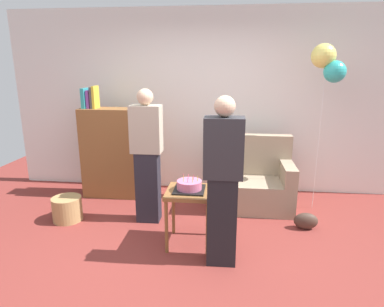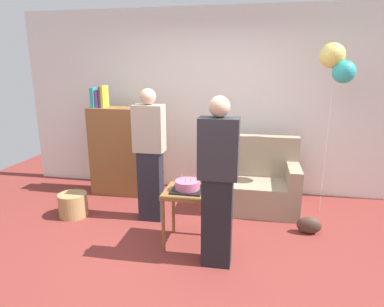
{
  "view_description": "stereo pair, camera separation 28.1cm",
  "coord_description": "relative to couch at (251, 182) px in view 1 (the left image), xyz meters",
  "views": [
    {
      "loc": [
        0.35,
        -2.97,
        1.87
      ],
      "look_at": [
        -0.04,
        0.51,
        0.95
      ],
      "focal_mm": 30.93,
      "sensor_mm": 36.0,
      "label": 1
    },
    {
      "loc": [
        0.63,
        -2.92,
        1.87
      ],
      "look_at": [
        -0.04,
        0.51,
        0.95
      ],
      "focal_mm": 30.93,
      "sensor_mm": 36.0,
      "label": 2
    }
  ],
  "objects": [
    {
      "name": "couch",
      "position": [
        0.0,
        0.0,
        0.0
      ],
      "size": [
        1.1,
        0.7,
        0.96
      ],
      "color": "gray",
      "rests_on": "ground_plane"
    },
    {
      "name": "person_blowing_candles",
      "position": [
        -1.28,
        -0.6,
        0.49
      ],
      "size": [
        0.36,
        0.22,
        1.63
      ],
      "rotation": [
        0.0,
        0.0,
        0.21
      ],
      "color": "#23232D",
      "rests_on": "ground_plane"
    },
    {
      "name": "person_holding_cake",
      "position": [
        -0.36,
        -1.42,
        0.49
      ],
      "size": [
        0.36,
        0.22,
        1.63
      ],
      "rotation": [
        0.0,
        0.0,
        3.1
      ],
      "color": "black",
      "rests_on": "ground_plane"
    },
    {
      "name": "bookshelf",
      "position": [
        -2.03,
        0.17,
        0.33
      ],
      "size": [
        0.8,
        0.36,
        1.61
      ],
      "color": "brown",
      "rests_on": "ground_plane"
    },
    {
      "name": "balloon_bunch",
      "position": [
        0.87,
        0.03,
        1.58
      ],
      "size": [
        0.42,
        0.35,
        2.15
      ],
      "color": "silver",
      "rests_on": "ground_plane"
    },
    {
      "name": "handbag",
      "position": [
        0.62,
        -0.62,
        -0.24
      ],
      "size": [
        0.28,
        0.14,
        0.2
      ],
      "primitive_type": "ellipsoid",
      "color": "#473328",
      "rests_on": "ground_plane"
    },
    {
      "name": "wall_back",
      "position": [
        -0.67,
        0.68,
        1.01
      ],
      "size": [
        6.0,
        0.1,
        2.7
      ],
      "primitive_type": "cube",
      "color": "silver",
      "rests_on": "ground_plane"
    },
    {
      "name": "ground_plane",
      "position": [
        -0.67,
        -1.37,
        -0.34
      ],
      "size": [
        8.0,
        8.0,
        0.0
      ],
      "primitive_type": "plane",
      "color": "maroon"
    },
    {
      "name": "birthday_cake",
      "position": [
        -0.71,
        -1.11,
        0.33
      ],
      "size": [
        0.32,
        0.32,
        0.17
      ],
      "color": "black",
      "rests_on": "side_table"
    },
    {
      "name": "wicker_basket",
      "position": [
        -2.3,
        -0.72,
        -0.19
      ],
      "size": [
        0.36,
        0.36,
        0.3
      ],
      "primitive_type": "cylinder",
      "color": "#A88451",
      "rests_on": "ground_plane"
    },
    {
      "name": "side_table",
      "position": [
        -0.71,
        -1.11,
        0.18
      ],
      "size": [
        0.48,
        0.48,
        0.62
      ],
      "color": "brown",
      "rests_on": "ground_plane"
    }
  ]
}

